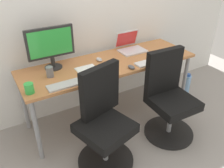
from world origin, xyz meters
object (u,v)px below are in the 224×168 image
(office_chair_right, at_px, (169,99))
(desktop_monitor, at_px, (51,45))
(open_laptop, at_px, (130,46))
(coffee_mug, at_px, (29,88))
(office_chair_left, at_px, (104,123))
(water_bottle_on_floor, at_px, (187,84))

(office_chair_right, distance_m, desktop_monitor, 1.33)
(open_laptop, height_order, coffee_mug, open_laptop)
(open_laptop, relative_size, coffee_mug, 3.37)
(office_chair_left, distance_m, water_bottle_on_floor, 1.65)
(office_chair_left, relative_size, office_chair_right, 1.00)
(office_chair_right, height_order, water_bottle_on_floor, office_chair_right)
(office_chair_left, bearing_deg, desktop_monitor, 104.56)
(coffee_mug, bearing_deg, open_laptop, 16.30)
(office_chair_left, xyz_separation_m, desktop_monitor, (-0.19, 0.73, 0.55))
(water_bottle_on_floor, xyz_separation_m, desktop_monitor, (-1.75, 0.28, 0.82))
(water_bottle_on_floor, relative_size, open_laptop, 1.00)
(office_chair_right, xyz_separation_m, desktop_monitor, (-0.97, 0.73, 0.55))
(office_chair_left, bearing_deg, open_laptop, 43.77)
(office_chair_right, distance_m, coffee_mug, 1.40)
(office_chair_left, height_order, open_laptop, open_laptop)
(office_chair_left, distance_m, open_laptop, 1.12)
(water_bottle_on_floor, height_order, desktop_monitor, desktop_monitor)
(office_chair_right, bearing_deg, office_chair_left, -179.83)
(coffee_mug, bearing_deg, office_chair_left, -34.34)
(office_chair_right, bearing_deg, water_bottle_on_floor, 30.11)
(water_bottle_on_floor, relative_size, coffee_mug, 3.37)
(office_chair_left, xyz_separation_m, water_bottle_on_floor, (1.56, 0.45, -0.28))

